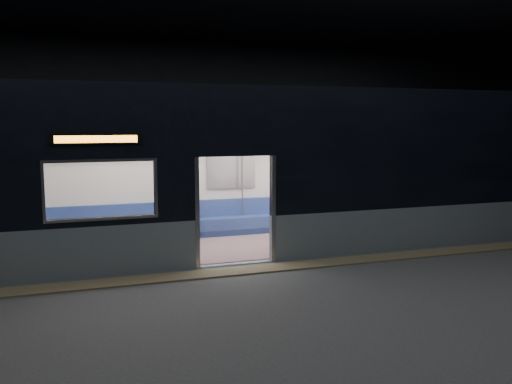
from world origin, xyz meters
TOP-DOWN VIEW (x-y plane):
  - station_floor at (0.00, 0.00)m, footprint 24.00×14.00m
  - station_envelope at (0.00, 0.00)m, footprint 24.00×14.00m
  - tactile_strip at (0.00, 0.55)m, footprint 22.80×0.50m
  - metro_car at (-0.00, 2.54)m, footprint 18.00×3.04m
  - passenger at (-0.43, 3.55)m, footprint 0.41×0.67m
  - handbag at (-0.46, 3.33)m, footprint 0.33×0.31m
  - transit_map at (0.74, 3.85)m, footprint 1.08×0.03m

SIDE VIEW (x-z plane):
  - station_floor at x=0.00m, z-range -0.01..0.00m
  - tactile_strip at x=0.00m, z-range 0.00..0.03m
  - handbag at x=-0.46m, z-range 0.60..0.74m
  - passenger at x=-0.43m, z-range 0.12..1.45m
  - transit_map at x=0.74m, z-range 1.15..1.85m
  - metro_car at x=0.00m, z-range 0.17..3.52m
  - station_envelope at x=0.00m, z-range 1.16..6.16m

